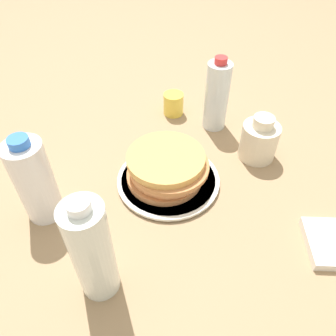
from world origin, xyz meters
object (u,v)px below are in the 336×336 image
Objects in this scene: pancake_stack at (167,167)px; water_bottle_mid at (35,181)px; plate at (168,179)px; cream_jug at (259,140)px; juice_glass at (173,104)px; water_bottle_near at (217,96)px; water_bottle_far at (92,251)px.

water_bottle_mid is at bearing -126.19° from pancake_stack.
plate is 1.18× the size of water_bottle_mid.
plate is at bearing 52.99° from water_bottle_mid.
cream_jug is at bearing 55.56° from pancake_stack.
water_bottle_mid is (-0.18, -0.23, 0.09)m from plate.
pancake_stack is at bearing -59.68° from juice_glass.
water_bottle_near is (-0.01, 0.27, 0.05)m from pancake_stack.
plate is 0.26m from cream_jug.
juice_glass is at bearing 120.93° from plate.
water_bottle_mid reaches higher than cream_jug.
water_bottle_near reaches higher than juice_glass.
cream_jug reaches higher than juice_glass.
juice_glass is 0.15m from water_bottle_near.
water_bottle_far is at bearing -14.88° from water_bottle_mid.
juice_glass is at bearing 87.20° from water_bottle_mid.
water_bottle_far is (0.22, -0.06, 0.01)m from water_bottle_mid.
cream_jug is 0.58× the size of water_bottle_mid.
juice_glass is at bearing -173.62° from water_bottle_near.
pancake_stack is 1.61× the size of cream_jug.
cream_jug is 0.18m from water_bottle_near.
plate is at bearing -59.07° from juice_glass.
plate is 1.05× the size of water_bottle_far.
cream_jug is (0.14, 0.21, 0.05)m from plate.
plate is 0.32m from water_bottle_far.
water_bottle_near is (-0.16, 0.06, 0.05)m from cream_jug.
water_bottle_far is at bearing -81.23° from plate.
water_bottle_near is (0.13, 0.02, 0.07)m from juice_glass.
water_bottle_mid is at bearing -107.45° from water_bottle_near.
plate is 0.04m from pancake_stack.
water_bottle_near is at bearing 93.84° from plate.
juice_glass is at bearing 172.09° from cream_jug.
water_bottle_mid is (-0.02, -0.49, 0.07)m from juice_glass.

